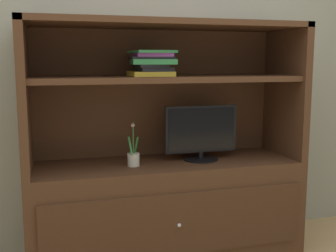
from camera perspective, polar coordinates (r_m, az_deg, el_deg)
The scene contains 5 objects.
painted_rear_wall at distance 3.10m, azimuth -2.06°, elevation 10.11°, with size 6.00×0.10×2.80m, color gray.
media_console at distance 2.89m, azimuth -0.31°, elevation -7.93°, with size 1.81×0.59×1.57m.
tv_monitor at distance 2.87m, azimuth 4.46°, elevation -0.96°, with size 0.50×0.23×0.37m.
potted_plant at distance 2.73m, azimuth -4.67°, elevation -4.30°, with size 0.08×0.09×0.29m.
magazine_stack at distance 2.74m, azimuth -2.20°, elevation 8.44°, with size 0.31×0.35×0.16m.
Camera 1 is at (-0.75, -2.26, 1.33)m, focal length 45.35 mm.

